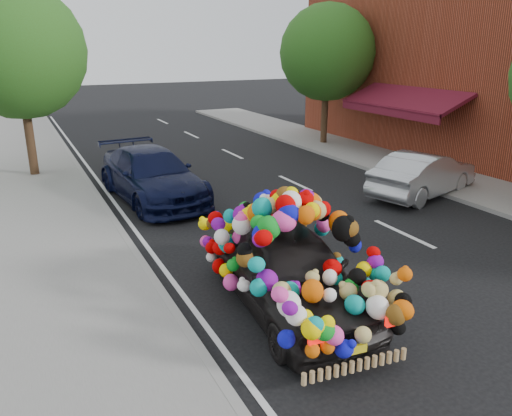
% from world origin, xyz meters
% --- Properties ---
extents(ground, '(100.00, 100.00, 0.00)m').
position_xyz_m(ground, '(0.00, 0.00, 0.00)').
color(ground, black).
rests_on(ground, ground).
extents(sidewalk, '(4.00, 60.00, 0.12)m').
position_xyz_m(sidewalk, '(-4.30, 0.00, 0.06)').
color(sidewalk, gray).
rests_on(sidewalk, ground).
extents(kerb, '(0.15, 60.00, 0.13)m').
position_xyz_m(kerb, '(-2.35, 0.00, 0.07)').
color(kerb, gray).
rests_on(kerb, ground).
extents(footpath_far, '(3.00, 40.00, 0.12)m').
position_xyz_m(footpath_far, '(8.20, 3.00, 0.06)').
color(footpath_far, gray).
rests_on(footpath_far, ground).
extents(lane_markings, '(6.00, 50.00, 0.01)m').
position_xyz_m(lane_markings, '(3.60, 0.00, 0.01)').
color(lane_markings, silver).
rests_on(lane_markings, ground).
extents(tree_near_sidewalk, '(4.20, 4.20, 6.13)m').
position_xyz_m(tree_near_sidewalk, '(-3.80, 9.50, 4.02)').
color(tree_near_sidewalk, '#332114').
rests_on(tree_near_sidewalk, ground).
extents(tree_far_b, '(4.00, 4.00, 5.90)m').
position_xyz_m(tree_far_b, '(8.00, 10.00, 3.89)').
color(tree_far_b, '#332114').
rests_on(tree_far_b, ground).
extents(plush_art_car, '(2.40, 4.48, 2.05)m').
position_xyz_m(plush_art_car, '(-0.55, -1.79, 1.05)').
color(plush_art_car, black).
rests_on(plush_art_car, ground).
extents(navy_sedan, '(2.40, 5.05, 1.42)m').
position_xyz_m(navy_sedan, '(-0.92, 5.31, 0.71)').
color(navy_sedan, black).
rests_on(navy_sedan, ground).
extents(silver_hatchback, '(4.14, 2.42, 1.29)m').
position_xyz_m(silver_hatchback, '(6.23, 2.18, 0.64)').
color(silver_hatchback, '#A7A9AD').
rests_on(silver_hatchback, ground).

